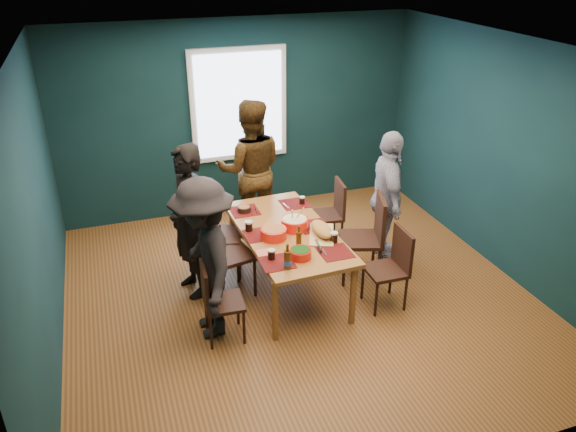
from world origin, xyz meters
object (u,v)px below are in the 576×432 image
object	(u,v)px
bowl_dumpling	(295,223)
person_back	(250,170)
bowl_salad	(274,233)
cutting_board	(322,231)
dining_table	(287,236)
chair_right_near	(393,262)
person_near_left	(205,260)
bowl_herbs	(300,253)
chair_left_near	(215,297)
person_right	(387,198)
chair_right_far	(332,209)
chair_left_mid	(222,249)
person_far_left	(189,222)
chair_right_mid	(370,232)
chair_left_far	(211,228)

from	to	relation	value
bowl_dumpling	person_back	bearing A→B (deg)	95.05
bowl_salad	cutting_board	bearing A→B (deg)	-13.43
dining_table	chair_right_near	world-z (taller)	chair_right_near
person_near_left	bowl_herbs	size ratio (longest dim) A/B	7.48
chair_left_near	bowl_herbs	distance (m)	0.95
chair_right_near	person_right	xyz separation A→B (m)	(0.38, 0.89, 0.31)
chair_left_near	chair_right_far	world-z (taller)	chair_right_far
chair_left_mid	cutting_board	bearing A→B (deg)	-27.37
bowl_dumpling	person_far_left	bearing A→B (deg)	167.87
chair_right_mid	person_right	xyz separation A→B (m)	(0.38, 0.33, 0.23)
chair_right_far	person_back	xyz separation A→B (m)	(-0.89, 0.65, 0.41)
bowl_salad	cutting_board	size ratio (longest dim) A/B	0.43
chair_right_mid	person_back	size ratio (longest dim) A/B	0.56
chair_right_mid	person_near_left	bearing A→B (deg)	-150.92
chair_left_far	bowl_salad	world-z (taller)	chair_left_far
dining_table	bowl_salad	xyz separation A→B (m)	(-0.19, -0.12, 0.13)
chair_right_far	cutting_board	size ratio (longest dim) A/B	1.33
chair_left_far	person_near_left	world-z (taller)	person_near_left
chair_left_far	bowl_herbs	xyz separation A→B (m)	(0.67, -1.15, 0.17)
person_back	person_near_left	size ratio (longest dim) A/B	1.10
chair_left_mid	person_near_left	xyz separation A→B (m)	(-0.28, -0.56, 0.24)
chair_right_mid	bowl_herbs	bearing A→B (deg)	-137.03
chair_left_mid	bowl_herbs	distance (m)	0.95
chair_right_far	person_near_left	distance (m)	2.27
chair_right_mid	bowl_dumpling	bearing A→B (deg)	-171.01
person_far_left	bowl_salad	bearing A→B (deg)	53.57
person_right	cutting_board	size ratio (longest dim) A/B	2.50
chair_right_far	cutting_board	world-z (taller)	chair_right_far
chair_left_far	bowl_salad	bearing A→B (deg)	-33.56
chair_left_mid	chair_right_near	bearing A→B (deg)	-35.50
bowl_dumpling	bowl_herbs	world-z (taller)	bowl_dumpling
bowl_salad	bowl_dumpling	xyz separation A→B (m)	(0.29, 0.13, 0.01)
chair_left_mid	chair_left_near	size ratio (longest dim) A/B	1.21
dining_table	chair_right_near	size ratio (longest dim) A/B	2.17
chair_right_mid	chair_left_mid	bearing A→B (deg)	-167.98
chair_right_mid	person_near_left	size ratio (longest dim) A/B	0.62
person_near_left	bowl_salad	world-z (taller)	person_near_left
chair_right_far	person_near_left	size ratio (longest dim) A/B	0.53
bowl_herbs	dining_table	bearing A→B (deg)	84.40
person_far_left	bowl_salad	world-z (taller)	person_far_left
dining_table	chair_left_near	world-z (taller)	chair_left_near
chair_left_near	chair_right_mid	size ratio (longest dim) A/B	0.82
person_far_left	person_back	world-z (taller)	person_back
chair_left_mid	bowl_herbs	bearing A→B (deg)	-55.95
person_far_left	bowl_herbs	bearing A→B (deg)	36.16
chair_left_mid	chair_left_near	bearing A→B (deg)	-119.81
chair_right_far	bowl_herbs	distance (m)	1.64
chair_right_mid	bowl_dumpling	xyz separation A→B (m)	(-0.86, 0.13, 0.19)
cutting_board	bowl_herbs	bearing A→B (deg)	-113.28
chair_left_far	dining_table	bearing A→B (deg)	-19.53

